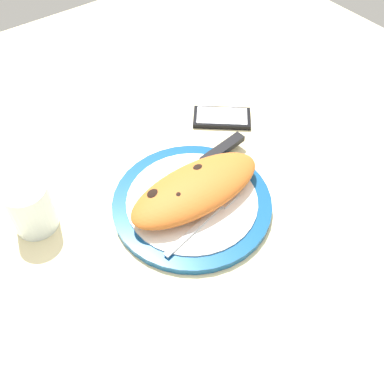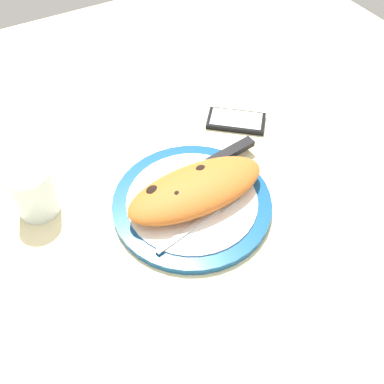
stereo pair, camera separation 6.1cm
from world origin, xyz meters
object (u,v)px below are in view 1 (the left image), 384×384
object	(u,v)px
smartphone	(222,118)
fork	(209,216)
plate	(192,203)
knife	(209,159)
calzone	(195,188)
water_glass	(32,210)

from	to	relation	value
smartphone	fork	bearing A→B (deg)	-134.06
fork	smartphone	bearing A→B (deg)	45.94
plate	smartphone	bearing A→B (deg)	38.17
fork	knife	size ratio (longest dim) A/B	0.69
calzone	fork	bearing A→B (deg)	-98.67
smartphone	water_glass	world-z (taller)	water_glass
knife	water_glass	size ratio (longest dim) A/B	2.83
calzone	water_glass	world-z (taller)	water_glass
knife	calzone	bearing A→B (deg)	-144.52
knife	water_glass	bearing A→B (deg)	167.90
calzone	smartphone	bearing A→B (deg)	38.79
calzone	water_glass	bearing A→B (deg)	153.42
calzone	knife	world-z (taller)	calzone
fork	smartphone	size ratio (longest dim) A/B	1.34
knife	water_glass	xyz separation A→B (cm)	(-30.99, 6.65, 1.65)
calzone	knife	distance (cm)	9.14
plate	fork	size ratio (longest dim) A/B	1.59
smartphone	water_glass	xyz separation A→B (cm)	(-41.36, -2.35, 3.23)
plate	fork	xyz separation A→B (cm)	(0.05, -4.51, 1.07)
plate	smartphone	world-z (taller)	plate
calzone	fork	xyz separation A→B (cm)	(-0.73, -4.82, -2.05)
knife	water_glass	distance (cm)	31.74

